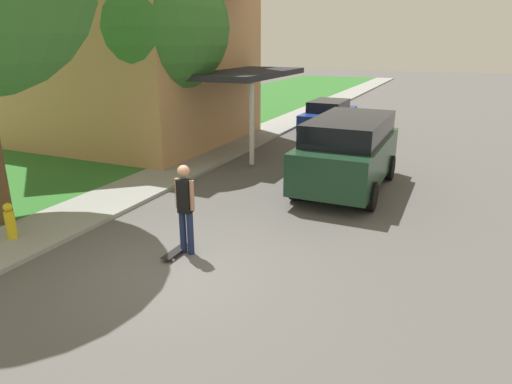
# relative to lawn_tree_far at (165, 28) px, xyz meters

# --- Properties ---
(ground_plane) EXTENTS (120.00, 120.00, 0.00)m
(ground_plane) POSITION_rel_lawn_tree_far_xyz_m (4.81, -7.08, -4.41)
(ground_plane) COLOR #54514F
(lawn) EXTENTS (10.00, 80.00, 0.08)m
(lawn) POSITION_rel_lawn_tree_far_xyz_m (-3.19, -1.08, -4.37)
(lawn) COLOR #2D6B28
(lawn) RESTS_ON ground_plane
(sidewalk) EXTENTS (1.80, 80.00, 0.10)m
(sidewalk) POSITION_rel_lawn_tree_far_xyz_m (1.21, -1.08, -4.36)
(sidewalk) COLOR gray
(sidewalk) RESTS_ON ground_plane
(house) EXTENTS (11.51, 8.44, 8.68)m
(house) POSITION_rel_lawn_tree_far_xyz_m (-3.41, 1.98, 0.18)
(house) COLOR tan
(house) RESTS_ON lawn
(lawn_tree_far) EXTENTS (4.29, 4.29, 6.49)m
(lawn_tree_far) POSITION_rel_lawn_tree_far_xyz_m (0.00, 0.00, 0.00)
(lawn_tree_far) COLOR brown
(lawn_tree_far) RESTS_ON lawn
(suv_parked) EXTENTS (2.18, 4.68, 2.03)m
(suv_parked) POSITION_rel_lawn_tree_far_xyz_m (6.57, -1.00, -3.31)
(suv_parked) COLOR #193823
(suv_parked) RESTS_ON ground_plane
(car_down_street) EXTENTS (1.84, 4.32, 1.37)m
(car_down_street) POSITION_rel_lawn_tree_far_xyz_m (3.62, 7.62, -3.75)
(car_down_street) COLOR navy
(car_down_street) RESTS_ON ground_plane
(skateboarder) EXTENTS (0.41, 0.24, 1.81)m
(skateboarder) POSITION_rel_lawn_tree_far_xyz_m (4.69, -6.39, -3.39)
(skateboarder) COLOR #192347
(skateboarder) RESTS_ON ground_plane
(skateboard) EXTENTS (0.21, 0.77, 0.10)m
(skateboard) POSITION_rel_lawn_tree_far_xyz_m (4.54, -6.58, -4.33)
(skateboard) COLOR black
(skateboard) RESTS_ON ground_plane
(fire_hydrant) EXTENTS (0.20, 0.20, 0.77)m
(fire_hydrant) POSITION_rel_lawn_tree_far_xyz_m (1.08, -7.46, -3.94)
(fire_hydrant) COLOR gold
(fire_hydrant) RESTS_ON sidewalk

